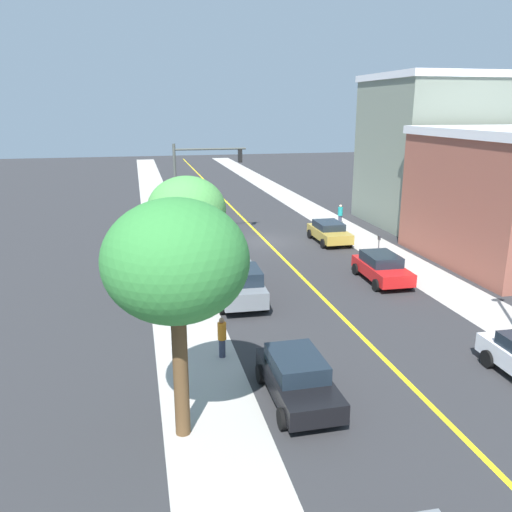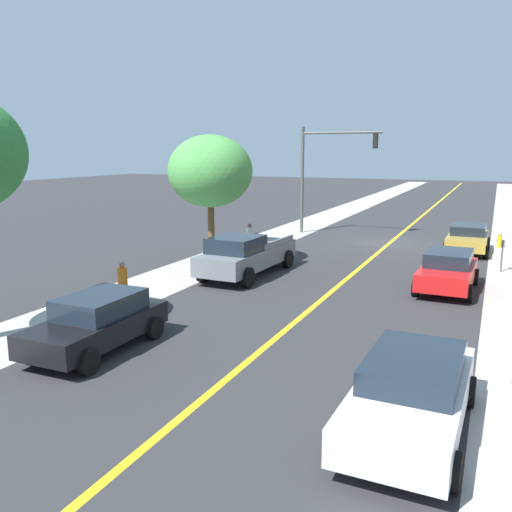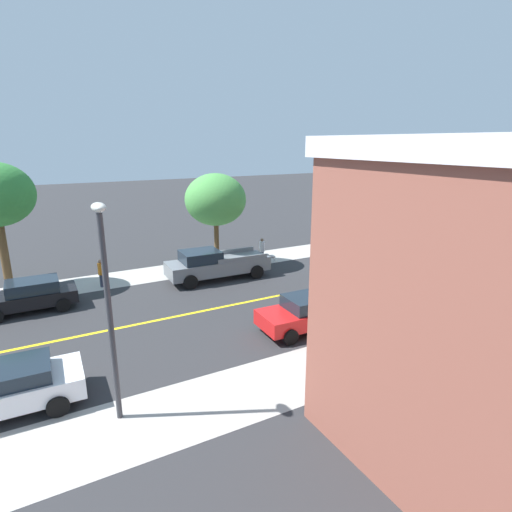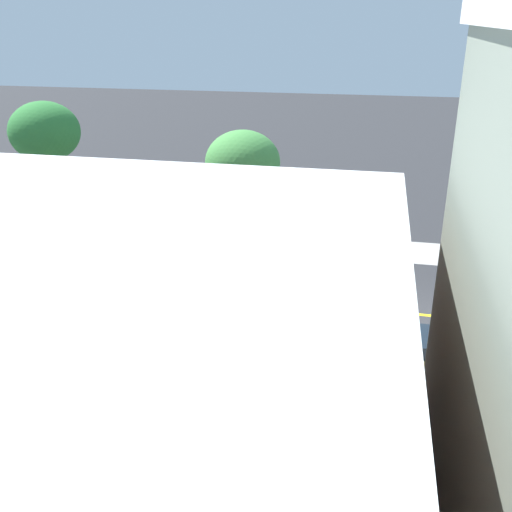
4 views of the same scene
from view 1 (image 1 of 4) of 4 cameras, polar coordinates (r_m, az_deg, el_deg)
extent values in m
plane|color=#2D2D30|center=(36.63, 1.13, 1.57)|extent=(140.00, 140.00, 0.00)
cube|color=#ADA8A0|center=(38.79, 10.91, 2.10)|extent=(3.02, 126.00, 0.01)
cube|color=#ADA8A0|center=(35.65, -9.52, 0.96)|extent=(3.02, 126.00, 0.01)
cube|color=yellow|center=(36.63, 1.13, 1.58)|extent=(0.20, 126.00, 0.00)
cube|color=gray|center=(43.98, 18.43, 10.45)|extent=(8.78, 9.35, 11.00)
cube|color=silver|center=(43.89, 19.11, 17.92)|extent=(9.08, 9.65, 0.50)
cylinder|color=brown|center=(15.11, -8.16, -12.64)|extent=(0.43, 0.43, 3.71)
ellipsoid|color=#337F38|center=(13.85, -8.70, -0.50)|extent=(3.88, 3.88, 3.30)
cylinder|color=brown|center=(26.10, -7.31, -1.16)|extent=(0.30, 0.30, 2.90)
ellipsoid|color=#4C9947|center=(25.42, -7.54, 5.03)|extent=(3.77, 3.77, 3.21)
cylinder|color=yellow|center=(39.30, 8.88, 2.88)|extent=(0.24, 0.24, 0.68)
sphere|color=#B2B2B7|center=(39.21, 8.91, 3.46)|extent=(0.22, 0.22, 0.22)
cylinder|color=#B2B2B7|center=(39.36, 9.12, 2.94)|extent=(0.10, 0.10, 0.10)
cylinder|color=#B2B2B7|center=(39.23, 8.65, 2.91)|extent=(0.10, 0.10, 0.10)
cylinder|color=#4C4C51|center=(33.46, 13.16, 0.78)|extent=(0.07, 0.07, 1.14)
cube|color=#2D2D33|center=(33.29, 13.23, 1.94)|extent=(0.12, 0.18, 0.26)
cylinder|color=#474C47|center=(36.92, -8.71, 6.79)|extent=(0.20, 0.20, 6.67)
cylinder|color=#474C47|center=(36.85, -4.99, 11.50)|extent=(4.96, 0.14, 0.14)
cube|color=black|center=(37.23, -1.74, 10.82)|extent=(0.26, 0.32, 0.90)
sphere|color=red|center=(37.21, -1.75, 11.28)|extent=(0.20, 0.20, 0.20)
sphere|color=yellow|center=(37.23, -1.74, 10.82)|extent=(0.20, 0.20, 0.20)
sphere|color=green|center=(37.26, -1.74, 10.36)|extent=(0.20, 0.20, 0.20)
cube|color=red|center=(28.87, 13.52, -1.50)|extent=(1.96, 4.32, 0.64)
cube|color=#19232D|center=(28.89, 13.42, -0.28)|extent=(1.67, 2.35, 0.52)
cylinder|color=black|center=(28.15, 16.33, -2.83)|extent=(0.24, 0.65, 0.64)
cylinder|color=black|center=(27.38, 12.94, -3.11)|extent=(0.24, 0.65, 0.64)
cylinder|color=black|center=(30.55, 13.97, -1.20)|extent=(0.24, 0.65, 0.64)
cylinder|color=black|center=(29.84, 10.80, -1.41)|extent=(0.24, 0.65, 0.64)
cylinder|color=black|center=(20.94, 23.87, -10.18)|extent=(0.24, 0.65, 0.64)
cube|color=black|center=(17.13, 4.58, -13.55)|extent=(1.79, 4.16, 0.62)
cube|color=#19232D|center=(17.03, 4.41, -11.51)|extent=(1.57, 2.25, 0.55)
cylinder|color=black|center=(16.46, 9.12, -16.31)|extent=(0.22, 0.64, 0.64)
cylinder|color=black|center=(15.95, 2.91, -17.26)|extent=(0.22, 0.64, 0.64)
cylinder|color=black|center=(18.67, 5.93, -12.03)|extent=(0.22, 0.64, 0.64)
cylinder|color=black|center=(18.22, 0.50, -12.68)|extent=(0.22, 0.64, 0.64)
cube|color=#B29338|center=(36.62, 7.97, 2.43)|extent=(1.90, 4.32, 0.62)
cube|color=#19232D|center=(36.69, 7.89, 3.34)|extent=(1.66, 2.34, 0.47)
cylinder|color=black|center=(35.74, 10.15, 1.49)|extent=(0.22, 0.64, 0.64)
cylinder|color=black|center=(35.08, 7.32, 1.34)|extent=(0.22, 0.64, 0.64)
cylinder|color=black|center=(38.30, 8.54, 2.53)|extent=(0.22, 0.64, 0.64)
cylinder|color=black|center=(37.69, 5.87, 2.40)|extent=(0.22, 0.64, 0.64)
cube|color=slate|center=(25.75, -2.07, -2.83)|extent=(2.19, 6.00, 0.77)
cube|color=#19232D|center=(24.53, -1.70, -2.07)|extent=(1.90, 2.20, 0.62)
cube|color=slate|center=(26.85, -0.55, -0.89)|extent=(0.21, 3.08, 0.24)
cube|color=slate|center=(26.60, -4.41, -1.10)|extent=(0.21, 3.08, 0.24)
cylinder|color=black|center=(24.18, 1.00, -5.06)|extent=(0.31, 0.81, 0.80)
cylinder|color=black|center=(23.88, -3.68, -5.37)|extent=(0.31, 0.81, 0.80)
cylinder|color=black|center=(27.91, -0.69, -2.16)|extent=(0.31, 0.81, 0.80)
cylinder|color=black|center=(27.65, -4.73, -2.39)|extent=(0.31, 0.81, 0.80)
cylinder|color=#33384C|center=(29.33, -6.78, -1.43)|extent=(0.26, 0.26, 0.74)
cylinder|color=silver|center=(29.12, -6.83, -0.10)|extent=(0.34, 0.34, 0.68)
sphere|color=brown|center=(29.01, -6.85, 0.75)|extent=(0.21, 0.21, 0.21)
cylinder|color=#33384C|center=(19.95, -3.69, -9.94)|extent=(0.24, 0.24, 0.72)
cylinder|color=orange|center=(19.66, -3.72, -8.14)|extent=(0.33, 0.33, 0.66)
sphere|color=#936B4C|center=(19.49, -3.75, -6.98)|extent=(0.20, 0.20, 0.20)
cylinder|color=#33384C|center=(42.50, 9.10, 3.88)|extent=(0.28, 0.28, 0.73)
cylinder|color=teal|center=(42.36, 9.15, 4.80)|extent=(0.38, 0.38, 0.67)
sphere|color=beige|center=(42.28, 9.17, 5.38)|extent=(0.21, 0.21, 0.21)
ellipsoid|color=silver|center=(30.00, -6.66, -1.11)|extent=(0.58, 0.50, 0.24)
sphere|color=silver|center=(29.79, -7.09, -1.10)|extent=(0.19, 0.19, 0.19)
cylinder|color=silver|center=(29.95, -6.92, -1.60)|extent=(0.08, 0.08, 0.22)
cylinder|color=silver|center=(30.18, -6.38, -1.44)|extent=(0.08, 0.08, 0.22)
camera|label=2|loc=(14.93, 60.92, -7.25)|focal=38.15mm
camera|label=3|loc=(29.74, 47.73, 8.33)|focal=28.91mm
camera|label=4|loc=(43.62, 32.40, 16.29)|focal=40.78mm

